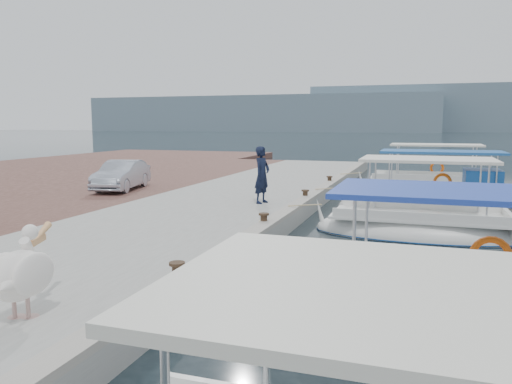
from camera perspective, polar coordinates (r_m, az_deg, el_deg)
ground at (r=11.99m, az=0.33°, el=-7.63°), size 400.00×400.00×0.00m
concrete_quay at (r=17.54m, az=-3.94°, el=-1.87°), size 6.00×40.00×0.50m
quay_curb at (r=16.65m, az=4.94°, el=-1.32°), size 0.44×40.00×0.12m
cobblestone_strip at (r=19.96m, az=-17.35°, el=-1.03°), size 4.00×40.00×0.50m
distant_hills at (r=214.12m, az=25.60°, el=8.24°), size 330.00×60.00×18.00m
fishing_caique_b at (r=8.49m, az=23.72°, el=-14.07°), size 7.74×2.34×2.83m
fishing_caique_c at (r=15.21m, az=18.12°, el=-4.22°), size 6.03×2.50×2.83m
fishing_caique_d at (r=19.34m, az=19.97°, el=-1.59°), size 7.01×2.19×2.83m
fishing_caique_e at (r=25.53m, az=19.29°, el=0.47°), size 6.94×2.33×2.83m
mooring_bollards at (r=13.33m, az=0.90°, el=-3.00°), size 0.28×20.28×0.33m
pelican at (r=7.74m, az=-25.35°, el=-8.33°), size 0.85×1.60×1.24m
fisherman at (r=16.93m, az=0.70°, el=1.97°), size 0.62×0.80×1.94m
parked_car at (r=21.17m, az=-15.11°, el=1.87°), size 1.99×3.83×1.20m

